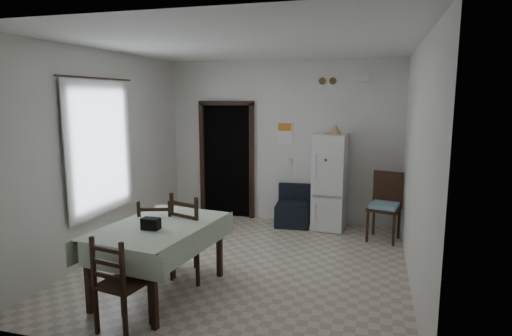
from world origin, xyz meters
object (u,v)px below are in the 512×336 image
at_px(dining_chair_far_left, 158,237).
at_px(fridge, 330,182).
at_px(dining_table, 160,259).
at_px(dining_chair_far_right, 196,235).
at_px(corner_chair, 384,207).
at_px(navy_seat, 293,206).
at_px(dining_chair_near_head, 123,282).

bearing_deg(dining_chair_far_left, fridge, -143.67).
height_order(fridge, dining_table, fridge).
bearing_deg(dining_chair_far_right, fridge, -100.71).
relative_size(corner_chair, dining_chair_far_right, 0.99).
bearing_deg(navy_seat, dining_table, -112.61).
distance_m(fridge, corner_chair, 1.02).
height_order(dining_chair_far_left, dining_chair_near_head, dining_chair_far_left).
bearing_deg(corner_chair, dining_table, -120.33).
bearing_deg(dining_chair_far_right, corner_chair, -119.02).
bearing_deg(dining_chair_far_right, dining_chair_far_left, 26.67).
height_order(corner_chair, dining_table, corner_chair).
xyz_separation_m(dining_table, dining_chair_far_left, (-0.27, 0.47, 0.09)).
relative_size(dining_chair_far_left, dining_chair_far_right, 0.92).
xyz_separation_m(fridge, dining_chair_far_right, (-1.39, -2.48, -0.27)).
xyz_separation_m(fridge, corner_chair, (0.90, -0.39, -0.28)).
height_order(navy_seat, dining_chair_far_left, dining_chair_far_left).
height_order(dining_table, dining_chair_far_left, dining_chair_far_left).
xyz_separation_m(dining_chair_far_left, dining_chair_far_right, (0.48, 0.07, 0.04)).
distance_m(dining_table, dining_chair_far_left, 0.55).
distance_m(corner_chair, dining_chair_near_head, 4.23).
height_order(navy_seat, dining_table, dining_table).
bearing_deg(dining_table, dining_chair_far_left, 127.19).
height_order(fridge, dining_chair_far_right, fridge).
relative_size(fridge, dining_table, 1.04).
bearing_deg(dining_chair_near_head, dining_table, -77.33).
bearing_deg(dining_chair_far_right, dining_chair_near_head, 101.05).
distance_m(navy_seat, dining_chair_near_head, 3.94).
relative_size(fridge, dining_chair_far_right, 1.50).
distance_m(dining_table, dining_chair_near_head, 0.82).
height_order(dining_chair_far_left, dining_chair_far_right, dining_chair_far_right).
relative_size(corner_chair, dining_table, 0.69).
bearing_deg(navy_seat, fridge, -4.63).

